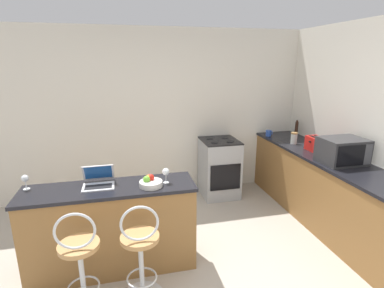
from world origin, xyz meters
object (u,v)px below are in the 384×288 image
(bar_stool_near, at_px, (81,265))
(storage_jar, at_px, (294,138))
(microwave, at_px, (342,151))
(stove_range, at_px, (219,168))
(fruit_bowl, at_px, (150,182))
(bar_stool_far, at_px, (141,256))
(mug_blue, at_px, (269,133))
(laptop, at_px, (98,180))
(wine_glass_short, at_px, (25,179))
(wine_glass_tall, at_px, (166,172))
(toaster, at_px, (316,144))
(pepper_mill, at_px, (296,128))

(bar_stool_near, xyz_separation_m, storage_jar, (2.88, 1.52, 0.55))
(storage_jar, bearing_deg, microwave, -84.56)
(stove_range, bearing_deg, microwave, -51.54)
(microwave, distance_m, fruit_bowl, 2.33)
(bar_stool_far, height_order, microwave, microwave)
(bar_stool_near, bearing_deg, mug_blue, 36.76)
(bar_stool_near, relative_size, laptop, 3.26)
(storage_jar, bearing_deg, bar_stool_far, -147.40)
(stove_range, distance_m, wine_glass_short, 2.81)
(bar_stool_near, height_order, mug_blue, mug_blue)
(stove_range, bearing_deg, bar_stool_near, -133.54)
(fruit_bowl, bearing_deg, stove_range, 51.17)
(microwave, bearing_deg, wine_glass_short, 179.50)
(wine_glass_tall, height_order, fruit_bowl, wine_glass_tall)
(storage_jar, bearing_deg, toaster, -77.36)
(laptop, height_order, storage_jar, laptop)
(wine_glass_tall, height_order, pepper_mill, pepper_mill)
(wine_glass_tall, bearing_deg, laptop, 171.47)
(toaster, relative_size, pepper_mill, 1.06)
(pepper_mill, bearing_deg, bar_stool_near, -148.41)
(toaster, distance_m, mug_blue, 0.96)
(toaster, distance_m, wine_glass_tall, 2.25)
(bar_stool_near, relative_size, microwave, 1.94)
(wine_glass_tall, height_order, storage_jar, storage_jar)
(mug_blue, bearing_deg, stove_range, -175.44)
(toaster, height_order, stove_range, toaster)
(pepper_mill, height_order, storage_jar, pepper_mill)
(microwave, xyz_separation_m, wine_glass_short, (-3.49, 0.03, -0.05))
(mug_blue, bearing_deg, storage_jar, -75.61)
(wine_glass_short, relative_size, fruit_bowl, 0.65)
(laptop, relative_size, wine_glass_tall, 1.93)
(bar_stool_near, relative_size, mug_blue, 9.28)
(pepper_mill, distance_m, storage_jar, 0.54)
(toaster, relative_size, wine_glass_tall, 1.78)
(wine_glass_short, relative_size, mug_blue, 1.38)
(bar_stool_far, relative_size, wine_glass_short, 6.70)
(mug_blue, relative_size, storage_jar, 0.62)
(bar_stool_near, height_order, bar_stool_far, same)
(bar_stool_far, height_order, stove_range, bar_stool_far)
(laptop, distance_m, stove_range, 2.28)
(bar_stool_far, height_order, storage_jar, storage_jar)
(bar_stool_far, height_order, mug_blue, mug_blue)
(wine_glass_tall, distance_m, wine_glass_short, 1.34)
(bar_stool_near, distance_m, wine_glass_tall, 1.11)
(laptop, bearing_deg, wine_glass_short, 175.40)
(laptop, relative_size, fruit_bowl, 1.33)
(toaster, distance_m, stove_range, 1.49)
(wine_glass_tall, distance_m, pepper_mill, 2.80)
(laptop, distance_m, microwave, 2.82)
(fruit_bowl, bearing_deg, mug_blue, 37.40)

